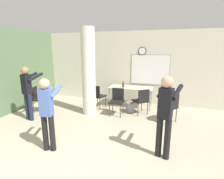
{
  "coord_description": "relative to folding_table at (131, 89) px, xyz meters",
  "views": [
    {
      "loc": [
        1.51,
        -1.79,
        2.14
      ],
      "look_at": [
        0.08,
        2.73,
        1.03
      ],
      "focal_mm": 28.0,
      "sensor_mm": 36.0,
      "label": 1
    }
  ],
  "objects": [
    {
      "name": "person_playing_side",
      "position": [
        1.27,
        -2.91,
        0.28
      ],
      "size": [
        0.5,
        0.69,
        1.66
      ],
      "color": "black",
      "rests_on": "ground_plane"
    },
    {
      "name": "support_pillar",
      "position": [
        -1.17,
        -1.12,
        0.71
      ],
      "size": [
        0.44,
        0.44,
        2.8
      ],
      "color": "silver",
      "rests_on": "ground_plane"
    },
    {
      "name": "person_playing_front",
      "position": [
        -1.07,
        -3.38,
        0.23
      ],
      "size": [
        0.42,
        0.6,
        1.57
      ],
      "color": "black",
      "rests_on": "ground_plane"
    },
    {
      "name": "chair_table_right",
      "position": [
        0.5,
        -0.7,
        -0.18
      ],
      "size": [
        0.62,
        0.62,
        0.87
      ],
      "color": "black",
      "rests_on": "ground_plane"
    },
    {
      "name": "chair_by_left_wall",
      "position": [
        -2.92,
        -1.5,
        -0.18
      ],
      "size": [
        0.53,
        0.53,
        0.87
      ],
      "color": "black",
      "rests_on": "ground_plane"
    },
    {
      "name": "chair_mid_room",
      "position": [
        1.4,
        -1.09,
        -0.18
      ],
      "size": [
        0.62,
        0.62,
        0.87
      ],
      "color": "black",
      "rests_on": "ground_plane"
    },
    {
      "name": "chair_table_front",
      "position": [
        -0.26,
        -0.95,
        -0.18
      ],
      "size": [
        0.45,
        0.45,
        0.87
      ],
      "color": "black",
      "rests_on": "ground_plane"
    },
    {
      "name": "bottle_on_table",
      "position": [
        -0.26,
        -0.11,
        0.14
      ],
      "size": [
        0.08,
        0.08,
        0.23
      ],
      "color": "#4C3319",
      "rests_on": "folding_table"
    },
    {
      "name": "chair_table_left",
      "position": [
        -1.11,
        -0.57,
        -0.18
      ],
      "size": [
        0.53,
        0.53,
        0.87
      ],
      "color": "black",
      "rests_on": "ground_plane"
    },
    {
      "name": "wall_back",
      "position": [
        -0.25,
        0.61,
        0.71
      ],
      "size": [
        8.0,
        0.15,
        2.8
      ],
      "color": "beige",
      "rests_on": "ground_plane"
    },
    {
      "name": "person_watching_back",
      "position": [
        -2.69,
        -2.17,
        0.27
      ],
      "size": [
        0.45,
        0.64,
        1.64
      ],
      "color": "#1E2338",
      "rests_on": "ground_plane"
    },
    {
      "name": "wall_left_accent",
      "position": [
        -3.77,
        -1.95,
        0.71
      ],
      "size": [
        0.12,
        7.0,
        2.8
      ],
      "color": "#5B7551",
      "rests_on": "ground_plane"
    },
    {
      "name": "waste_bin",
      "position": [
        0.11,
        -0.57,
        -0.53
      ],
      "size": [
        0.31,
        0.31,
        0.34
      ],
      "color": "gray",
      "rests_on": "ground_plane"
    },
    {
      "name": "folding_table",
      "position": [
        0.0,
        0.0,
        0.0
      ],
      "size": [
        1.6,
        0.72,
        0.75
      ],
      "color": "beige",
      "rests_on": "ground_plane"
    }
  ]
}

